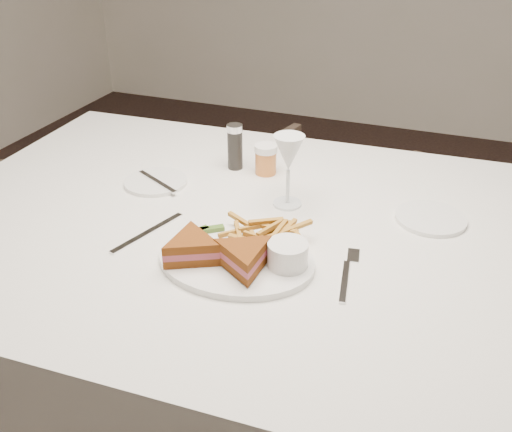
{
  "coord_description": "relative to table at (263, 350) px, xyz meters",
  "views": [
    {
      "loc": [
        0.15,
        -1.25,
        1.4
      ],
      "look_at": [
        -0.22,
        -0.27,
        0.8
      ],
      "focal_mm": 40.0,
      "sensor_mm": 36.0,
      "label": 1
    }
  ],
  "objects": [
    {
      "name": "ground",
      "position": [
        0.22,
        0.22,
        -0.38
      ],
      "size": [
        5.0,
        5.0,
        0.0
      ],
      "primitive_type": "plane",
      "color": "black",
      "rests_on": "ground"
    },
    {
      "name": "table",
      "position": [
        0.0,
        0.0,
        0.0
      ],
      "size": [
        1.63,
        1.12,
        0.75
      ],
      "primitive_type": "cube",
      "rotation": [
        0.0,
        0.0,
        0.04
      ],
      "color": "silver",
      "rests_on": "ground"
    },
    {
      "name": "chair_far",
      "position": [
        -0.09,
        0.88,
        -0.08
      ],
      "size": [
        0.69,
        0.66,
        0.6
      ],
      "primitive_type": "imported",
      "rotation": [
        0.0,
        0.0,
        2.92
      ],
      "color": "#48382C",
      "rests_on": "ground"
    },
    {
      "name": "table_setting",
      "position": [
        -0.0,
        -0.06,
        0.41
      ],
      "size": [
        0.84,
        0.59,
        0.18
      ],
      "color": "white",
      "rests_on": "table"
    }
  ]
}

